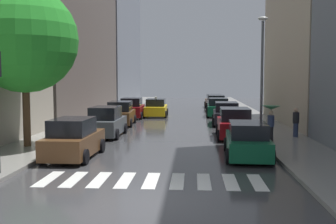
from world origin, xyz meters
TOP-DOWN VIEW (x-y plane):
  - ground_plane at (0.00, 24.00)m, footprint 28.00×72.00m
  - sidewalk_left at (-6.50, 24.00)m, footprint 3.00×72.00m
  - sidewalk_right at (6.50, 24.00)m, footprint 3.00×72.00m
  - crosswalk_stripes at (-0.00, 2.48)m, footprint 7.65×2.20m
  - building_left_mid at (-11.00, 27.01)m, footprint 6.00×21.73m
  - building_left_far at (-11.00, 49.60)m, footprint 6.00×21.68m
  - building_right_mid at (11.00, 19.89)m, footprint 6.00×14.61m
  - parked_car_left_nearest at (-3.81, 6.19)m, footprint 2.04×4.20m
  - parked_car_left_second at (-3.80, 12.75)m, footprint 2.01×4.18m
  - parked_car_left_third at (-3.98, 18.57)m, footprint 2.13×4.21m
  - parked_car_left_fourth at (-3.98, 24.17)m, footprint 2.16×4.48m
  - parked_car_right_nearest at (3.82, 6.78)m, footprint 2.16×4.65m
  - parked_car_right_second at (3.84, 12.69)m, footprint 2.18×4.44m
  - parked_car_right_third at (3.89, 19.35)m, footprint 2.19×4.49m
  - parked_car_right_fourth at (3.71, 25.96)m, footprint 2.28×4.37m
  - parked_car_right_fifth at (3.82, 31.36)m, footprint 2.17×4.73m
  - parked_car_right_sixth at (3.89, 36.93)m, footprint 2.23×4.57m
  - taxi_midroad at (-1.98, 25.54)m, footprint 2.13×4.36m
  - pedestrian_foreground at (7.28, 12.25)m, footprint 0.36×0.36m
  - pedestrian_by_kerb at (5.55, 10.57)m, footprint 0.98×0.98m
  - street_tree_left at (-6.79, 8.27)m, footprint 5.18×5.18m
  - lamp_post_right at (5.55, 13.69)m, footprint 0.60×0.28m

SIDE VIEW (x-z plane):
  - ground_plane at x=0.00m, z-range -0.04..0.00m
  - crosswalk_stripes at x=0.00m, z-range 0.00..0.01m
  - sidewalk_left at x=-6.50m, z-range 0.00..0.15m
  - sidewalk_right at x=6.50m, z-range 0.00..0.15m
  - parked_car_right_nearest at x=3.82m, z-range -0.05..1.53m
  - parked_car_right_sixth at x=3.89m, z-range -0.05..1.56m
  - taxi_midroad at x=-1.98m, z-range -0.14..1.67m
  - parked_car_right_fourth at x=3.71m, z-range -0.06..1.63m
  - parked_car_right_third at x=3.89m, z-range -0.06..1.66m
  - parked_car_right_fifth at x=3.82m, z-range -0.06..1.67m
  - parked_car_left_nearest at x=-3.81m, z-range -0.06..1.70m
  - parked_car_right_second at x=3.84m, z-range -0.06..1.71m
  - parked_car_left_fourth at x=-3.98m, z-range -0.06..1.72m
  - parked_car_left_third at x=-3.98m, z-range -0.07..1.72m
  - parked_car_left_second at x=-3.80m, z-range -0.07..1.74m
  - pedestrian_foreground at x=7.28m, z-range 0.19..1.85m
  - pedestrian_by_kerb at x=5.55m, z-range 0.57..2.47m
  - lamp_post_right at x=5.55m, z-range 0.68..7.71m
  - building_right_mid at x=11.00m, z-range 0.00..10.66m
  - street_tree_left at x=-6.79m, z-range 1.46..9.27m
  - building_left_mid at x=-11.00m, z-range 0.00..15.59m
  - building_left_far at x=-11.00m, z-range 0.00..24.85m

